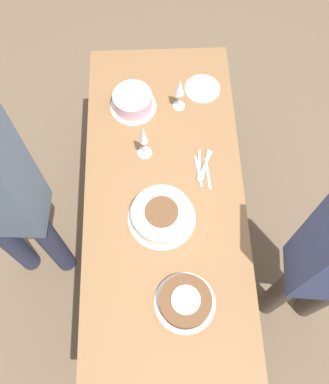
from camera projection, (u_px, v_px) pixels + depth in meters
ground_plane at (164, 245)px, 2.70m from camera, size 12.00×12.00×0.00m
dining_table at (164, 206)px, 2.11m from camera, size 1.80×0.75×0.76m
cake_center_white at (162, 215)px, 1.93m from camera, size 0.31×0.31×0.09m
cake_front_chocolate at (185, 302)px, 1.77m from camera, size 0.26×0.26×0.08m
cake_back_decorated at (133, 101)px, 2.18m from camera, size 0.24×0.24×0.10m
wine_glass_near at (180, 89)px, 2.09m from camera, size 0.06×0.06×0.21m
wine_glass_far at (143, 136)px, 1.96m from camera, size 0.07×0.07×0.23m
dessert_plate_right at (202, 89)px, 2.26m from camera, size 0.19×0.19×0.01m
fork_pile at (203, 168)px, 2.06m from camera, size 0.21×0.09×0.01m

